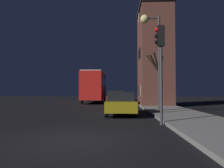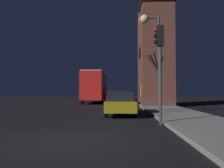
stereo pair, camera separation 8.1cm
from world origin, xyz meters
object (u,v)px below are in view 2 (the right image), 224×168
Objects in this scene: streetlamp at (150,37)px; bus at (95,85)px; traffic_light at (160,54)px; car_near_lane at (120,103)px; bare_tree at (158,82)px; car_mid_lane at (116,98)px; car_far_lane at (118,96)px.

streetlamp is 15.82m from bus.
car_near_lane is at bearing 111.83° from traffic_light.
car_mid_lane is (-3.04, 7.12, -1.27)m from bare_tree.
bus is at bearing 109.24° from streetlamp.
car_mid_lane is at bearing 113.11° from bare_tree.
bus is (-5.90, 13.24, 0.21)m from bare_tree.
car_mid_lane is 0.82× the size of car_far_lane.
streetlamp is 4.58m from car_near_lane.
car_far_lane is (0.12, 9.04, 0.05)m from car_mid_lane.
car_mid_lane is (-2.28, 8.62, -4.10)m from streetlamp.
traffic_light is (-0.20, -4.18, -1.79)m from streetlamp.
bare_tree is 16.47m from car_far_lane.
streetlamp is 0.66× the size of bus.
car_near_lane is at bearing -151.63° from bare_tree.
streetlamp is 1.32× the size of car_far_lane.
bare_tree is at bearing -66.89° from car_mid_lane.
car_mid_lane is (2.86, -6.11, -1.49)m from bus.
streetlamp is 9.81m from car_mid_lane.
car_mid_lane is (-0.38, 8.56, 0.07)m from car_near_lane.
bare_tree is 1.02× the size of car_mid_lane.
traffic_light is 5.86m from bare_tree.
car_far_lane is (-2.17, 17.66, -4.05)m from streetlamp.
car_mid_lane is at bearing -90.74° from car_far_lane.
traffic_light is at bearing -75.37° from bus.
car_near_lane is 1.00× the size of car_far_lane.
traffic_light is at bearing -80.77° from car_mid_lane.
traffic_light is at bearing -92.76° from streetlamp.
bare_tree reaches higher than car_mid_lane.
car_far_lane is (-1.96, 21.84, -2.26)m from traffic_light.
bus is at bearing 115.06° from car_mid_lane.
bus is 1.97× the size of car_near_lane.
streetlamp is at bearing -1.91° from car_near_lane.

